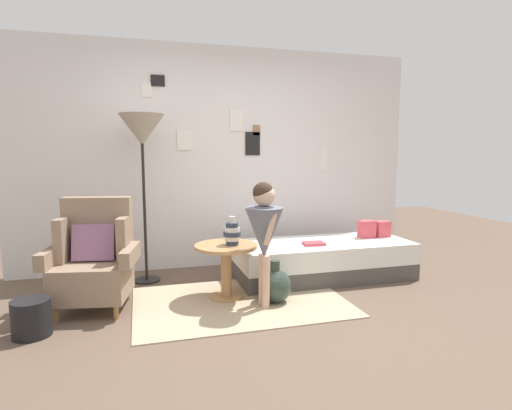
# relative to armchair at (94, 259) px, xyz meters

# --- Properties ---
(ground_plane) EXTENTS (12.00, 12.00, 0.00)m
(ground_plane) POSITION_rel_armchair_xyz_m (1.37, -0.83, -0.44)
(ground_plane) COLOR brown
(gallery_wall) EXTENTS (4.80, 0.12, 2.60)m
(gallery_wall) POSITION_rel_armchair_xyz_m (1.37, 1.12, 0.86)
(gallery_wall) COLOR silver
(gallery_wall) RESTS_ON ground
(rug) EXTENTS (1.91, 1.31, 0.01)m
(rug) POSITION_rel_armchair_xyz_m (1.27, -0.24, -0.43)
(rug) COLOR tan
(rug) RESTS_ON ground
(armchair) EXTENTS (0.83, 0.68, 0.97)m
(armchair) POSITION_rel_armchair_xyz_m (0.00, 0.00, 0.00)
(armchair) COLOR #9E7042
(armchair) RESTS_ON ground
(daybed) EXTENTS (1.90, 0.80, 0.40)m
(daybed) POSITION_rel_armchair_xyz_m (2.32, 0.26, -0.24)
(daybed) COLOR #4C4742
(daybed) RESTS_ON ground
(pillow_head) EXTENTS (0.18, 0.14, 0.18)m
(pillow_head) POSITION_rel_armchair_xyz_m (3.09, 0.33, 0.05)
(pillow_head) COLOR #D64C56
(pillow_head) RESTS_ON daybed
(pillow_mid) EXTENTS (0.18, 0.12, 0.20)m
(pillow_mid) POSITION_rel_armchair_xyz_m (2.90, 0.33, 0.06)
(pillow_mid) COLOR #D64C56
(pillow_mid) RESTS_ON daybed
(side_table) EXTENTS (0.59, 0.59, 0.51)m
(side_table) POSITION_rel_armchair_xyz_m (1.17, -0.09, -0.07)
(side_table) COLOR tan
(side_table) RESTS_ON ground
(vase_striped) EXTENTS (0.16, 0.16, 0.27)m
(vase_striped) POSITION_rel_armchair_xyz_m (1.22, -0.11, 0.19)
(vase_striped) COLOR #2D384C
(vase_striped) RESTS_ON side_table
(floor_lamp) EXTENTS (0.46, 0.46, 1.76)m
(floor_lamp) POSITION_rel_armchair_xyz_m (0.45, 0.65, 1.11)
(floor_lamp) COLOR black
(floor_lamp) RESTS_ON ground
(person_child) EXTENTS (0.34, 0.34, 1.12)m
(person_child) POSITION_rel_armchair_xyz_m (1.44, -0.40, 0.27)
(person_child) COLOR #D8AD8E
(person_child) RESTS_ON ground
(book_on_daybed) EXTENTS (0.23, 0.18, 0.03)m
(book_on_daybed) POSITION_rel_armchair_xyz_m (2.16, 0.15, -0.02)
(book_on_daybed) COLOR #C7424D
(book_on_daybed) RESTS_ON daybed
(demijohn_near) EXTENTS (0.31, 0.31, 0.39)m
(demijohn_near) POSITION_rel_armchair_xyz_m (1.57, -0.33, -0.28)
(demijohn_near) COLOR #2D3D33
(demijohn_near) RESTS_ON ground
(magazine_basket) EXTENTS (0.28, 0.28, 0.28)m
(magazine_basket) POSITION_rel_armchair_xyz_m (-0.41, -0.50, -0.30)
(magazine_basket) COLOR black
(magazine_basket) RESTS_ON ground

